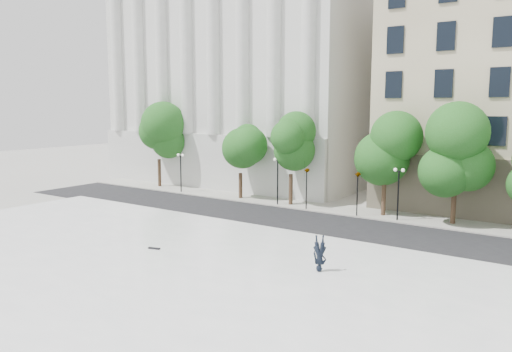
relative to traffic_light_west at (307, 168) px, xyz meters
The scene contains 11 objects.
ground 22.70m from the traffic_light_west, 84.69° to the right, with size 160.00×160.00×0.00m, color #A5A39C.
plaza 19.72m from the traffic_light_west, 83.87° to the right, with size 44.00×22.00×0.45m, color white.
street 6.02m from the traffic_light_west, 64.28° to the right, with size 60.00×8.00×0.02m, color black.
far_sidewalk 4.51m from the traffic_light_west, 39.37° to the left, with size 60.00×4.00×0.12m, color #AFADA2.
building_west 23.92m from the traffic_light_west, 132.53° to the left, with size 31.50×27.65×25.60m.
traffic_light_west is the anchor object (origin of this frame).
traffic_light_east 4.68m from the traffic_light_west, ahead, with size 0.53×1.92×4.26m.
person_lying 17.72m from the traffic_light_west, 58.77° to the right, with size 0.69×0.45×1.89m, color black.
skateboard 17.26m from the traffic_light_west, 93.42° to the right, with size 0.75×0.19×0.08m, color black.
street_trees 4.01m from the traffic_light_west, 20.31° to the left, with size 45.46×4.95×7.96m.
lamp_posts 2.62m from the traffic_light_west, ahead, with size 35.35×0.28×4.40m.
Camera 1 is at (18.45, -15.02, 8.95)m, focal length 35.00 mm.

